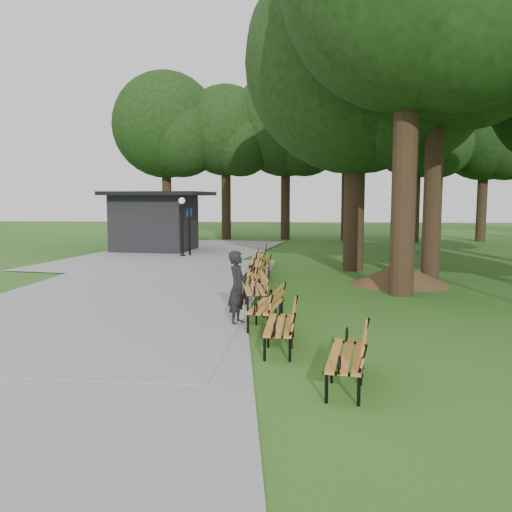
# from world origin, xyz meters

# --- Properties ---
(ground) EXTENTS (100.00, 100.00, 0.00)m
(ground) POSITION_xyz_m (0.00, 0.00, 0.00)
(ground) COLOR #265418
(ground) RESTS_ON ground
(path) EXTENTS (12.00, 38.00, 0.06)m
(path) POSITION_xyz_m (-4.00, 3.00, 0.03)
(path) COLOR gray
(path) RESTS_ON ground
(person) EXTENTS (0.51, 0.67, 1.66)m
(person) POSITION_xyz_m (-0.27, -1.12, 0.83)
(person) COLOR black
(person) RESTS_ON ground
(kiosk) EXTENTS (5.54, 4.96, 3.16)m
(kiosk) POSITION_xyz_m (-6.35, 15.12, 1.58)
(kiosk) COLOR black
(kiosk) RESTS_ON ground
(lamp_post) EXTENTS (0.32, 0.32, 2.86)m
(lamp_post) POSITION_xyz_m (-4.30, 12.39, 2.08)
(lamp_post) COLOR black
(lamp_post) RESTS_ON ground
(dirt_mound) EXTENTS (2.72, 2.72, 0.73)m
(dirt_mound) POSITION_xyz_m (4.49, 4.62, 0.36)
(dirt_mound) COLOR #47301C
(dirt_mound) RESTS_ON ground
(bench_0) EXTENTS (0.94, 1.98, 0.88)m
(bench_0) POSITION_xyz_m (1.77, -4.85, 0.44)
(bench_0) COLOR #B9752A
(bench_0) RESTS_ON ground
(bench_1) EXTENTS (0.71, 1.92, 0.88)m
(bench_1) POSITION_xyz_m (0.72, -2.96, 0.44)
(bench_1) COLOR #B9752A
(bench_1) RESTS_ON ground
(bench_2) EXTENTS (0.92, 1.98, 0.88)m
(bench_2) POSITION_xyz_m (0.37, -1.22, 0.44)
(bench_2) COLOR #B9752A
(bench_2) RESTS_ON ground
(bench_3) EXTENTS (0.91, 1.97, 0.88)m
(bench_3) POSITION_xyz_m (-0.04, 0.94, 0.44)
(bench_3) COLOR #B9752A
(bench_3) RESTS_ON ground
(bench_4) EXTENTS (0.81, 1.95, 0.88)m
(bench_4) POSITION_xyz_m (-0.25, 2.98, 0.44)
(bench_4) COLOR #B9752A
(bench_4) RESTS_ON ground
(bench_5) EXTENTS (0.88, 1.97, 0.88)m
(bench_5) POSITION_xyz_m (-0.18, 5.03, 0.44)
(bench_5) COLOR #B9752A
(bench_5) RESTS_ON ground
(bench_6) EXTENTS (0.67, 1.91, 0.88)m
(bench_6) POSITION_xyz_m (-0.36, 6.93, 0.44)
(bench_6) COLOR #B9752A
(bench_6) RESTS_ON ground
(bench_7) EXTENTS (0.70, 1.92, 0.88)m
(bench_7) POSITION_xyz_m (-0.41, 9.05, 0.44)
(bench_7) COLOR #B9752A
(bench_7) RESTS_ON ground
(lawn_tree_1) EXTENTS (5.54, 5.54, 10.74)m
(lawn_tree_1) POSITION_xyz_m (5.58, 5.16, 7.90)
(lawn_tree_1) COLOR black
(lawn_tree_1) RESTS_ON ground
(lawn_tree_2) EXTENTS (8.51, 8.51, 12.24)m
(lawn_tree_2) POSITION_xyz_m (3.36, 8.10, 7.96)
(lawn_tree_2) COLOR black
(lawn_tree_2) RESTS_ON ground
(lawn_tree_4) EXTENTS (7.48, 7.48, 13.22)m
(lawn_tree_4) POSITION_xyz_m (6.76, 15.17, 9.42)
(lawn_tree_4) COLOR black
(lawn_tree_4) RESTS_ON ground
(tree_backdrop) EXTENTS (36.86, 9.38, 16.54)m
(tree_backdrop) POSITION_xyz_m (7.16, 23.16, 8.27)
(tree_backdrop) COLOR black
(tree_backdrop) RESTS_ON ground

